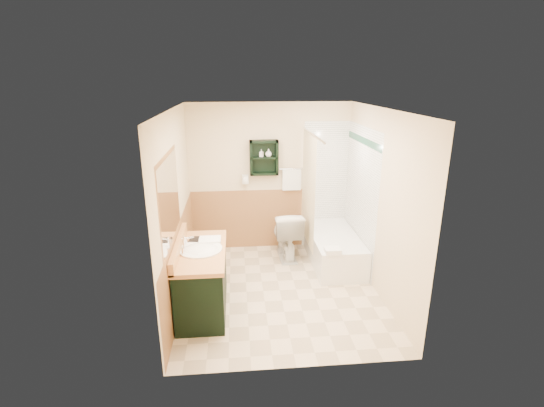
{
  "coord_description": "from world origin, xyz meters",
  "views": [
    {
      "loc": [
        -0.54,
        -4.69,
        2.76
      ],
      "look_at": [
        -0.09,
        0.2,
        1.18
      ],
      "focal_mm": 26.0,
      "sensor_mm": 36.0,
      "label": 1
    }
  ],
  "objects": [
    {
      "name": "ceiling",
      "position": [
        0.0,
        0.0,
        2.42
      ],
      "size": [
        2.6,
        3.0,
        0.04
      ],
      "primitive_type": "cube",
      "color": "white",
      "rests_on": "back_wall"
    },
    {
      "name": "floor",
      "position": [
        0.0,
        0.0,
        0.0
      ],
      "size": [
        3.0,
        3.0,
        0.0
      ],
      "primitive_type": "plane",
      "color": "beige",
      "rests_on": "ground"
    },
    {
      "name": "mirror_glass",
      "position": [
        -1.27,
        -0.55,
        1.5
      ],
      "size": [
        1.2,
        1.2,
        0.9
      ],
      "primitive_type": null,
      "color": "white",
      "rests_on": "left_wall"
    },
    {
      "name": "mirror_frame",
      "position": [
        -1.27,
        -0.55,
        1.5
      ],
      "size": [
        1.3,
        1.3,
        1.0
      ],
      "primitive_type": null,
      "color": "olive",
      "rests_on": "left_wall"
    },
    {
      "name": "wall_shelf",
      "position": [
        -0.1,
        1.41,
        1.55
      ],
      "size": [
        0.45,
        0.15,
        0.55
      ],
      "primitive_type": "cube",
      "color": "black",
      "rests_on": "back_wall"
    },
    {
      "name": "tub_towel",
      "position": [
        0.74,
        0.13,
        0.5
      ],
      "size": [
        0.21,
        0.18,
        0.07
      ],
      "primitive_type": "cube",
      "color": "white",
      "rests_on": "bathtub"
    },
    {
      "name": "towel_bar",
      "position": [
        0.35,
        1.45,
        1.35
      ],
      "size": [
        0.4,
        0.06,
        0.4
      ],
      "primitive_type": null,
      "color": "white",
      "rests_on": "back_wall"
    },
    {
      "name": "counter_towel",
      "position": [
        -0.89,
        -0.08,
        0.81
      ],
      "size": [
        0.27,
        0.21,
        0.04
      ],
      "primitive_type": "cube",
      "color": "white",
      "rests_on": "vanity"
    },
    {
      "name": "back_wall",
      "position": [
        0.0,
        1.52,
        1.2
      ],
      "size": [
        2.6,
        0.04,
        2.4
      ],
      "primitive_type": "cube",
      "color": "beige",
      "rests_on": "ground"
    },
    {
      "name": "wainscot_back",
      "position": [
        0.0,
        1.49,
        0.5
      ],
      "size": [
        2.58,
        2.58,
        1.0
      ],
      "primitive_type": null,
      "color": "#B07B47",
      "rests_on": "back_wall"
    },
    {
      "name": "right_wall",
      "position": [
        1.32,
        0.0,
        1.2
      ],
      "size": [
        0.04,
        3.0,
        2.4
      ],
      "primitive_type": "cube",
      "color": "beige",
      "rests_on": "ground"
    },
    {
      "name": "hair_dryer",
      "position": [
        -0.4,
        1.43,
        1.2
      ],
      "size": [
        0.1,
        0.24,
        0.18
      ],
      "primitive_type": null,
      "color": "white",
      "rests_on": "back_wall"
    },
    {
      "name": "curtain_rod",
      "position": [
        0.53,
        0.75,
        2.0
      ],
      "size": [
        0.03,
        1.6,
        0.03
      ],
      "primitive_type": "cylinder",
      "rotation": [
        1.57,
        0.0,
        0.0
      ],
      "color": "silver",
      "rests_on": "back_wall"
    },
    {
      "name": "left_wall",
      "position": [
        -1.32,
        0.0,
        1.2
      ],
      "size": [
        0.04,
        3.0,
        2.4
      ],
      "primitive_type": "cube",
      "color": "beige",
      "rests_on": "ground"
    },
    {
      "name": "shower_curtain",
      "position": [
        0.53,
        0.92,
        1.15
      ],
      "size": [
        1.05,
        1.05,
        1.7
      ],
      "primitive_type": null,
      "color": "beige",
      "rests_on": "curtain_rod"
    },
    {
      "name": "tile_back",
      "position": [
        1.03,
        1.48,
        1.05
      ],
      "size": [
        0.95,
        0.95,
        2.1
      ],
      "primitive_type": null,
      "color": "white",
      "rests_on": "back_wall"
    },
    {
      "name": "soap_bottle_b",
      "position": [
        -0.03,
        1.4,
        1.61
      ],
      "size": [
        0.11,
        0.13,
        0.1
      ],
      "primitive_type": "imported",
      "rotation": [
        0.0,
        0.0,
        -0.08
      ],
      "color": "white",
      "rests_on": "wall_shelf"
    },
    {
      "name": "wainscot_left",
      "position": [
        -1.29,
        0.0,
        0.5
      ],
      "size": [
        2.98,
        2.98,
        1.0
      ],
      "primitive_type": null,
      "color": "#B07B47",
      "rests_on": "left_wall"
    },
    {
      "name": "tile_accent",
      "position": [
        1.27,
        0.75,
        1.9
      ],
      "size": [
        1.5,
        1.5,
        0.1
      ],
      "primitive_type": null,
      "color": "#13442F",
      "rests_on": "right_wall"
    },
    {
      "name": "soap_bottle_a",
      "position": [
        -0.14,
        1.4,
        1.59
      ],
      "size": [
        0.1,
        0.13,
        0.05
      ],
      "primitive_type": "imported",
      "rotation": [
        0.0,
        0.0,
        -0.4
      ],
      "color": "white",
      "rests_on": "wall_shelf"
    },
    {
      "name": "vanity_book",
      "position": [
        -1.16,
        -0.02,
        0.89
      ],
      "size": [
        0.15,
        0.04,
        0.2
      ],
      "primitive_type": "imported",
      "rotation": [
        0.0,
        0.0,
        -0.13
      ],
      "color": "black",
      "rests_on": "vanity"
    },
    {
      "name": "tile_right",
      "position": [
        1.28,
        0.75,
        1.05
      ],
      "size": [
        1.5,
        1.5,
        2.1
      ],
      "primitive_type": null,
      "color": "white",
      "rests_on": "right_wall"
    },
    {
      "name": "bathtub",
      "position": [
        0.93,
        0.8,
        0.23
      ],
      "size": [
        0.7,
        1.5,
        0.46
      ],
      "primitive_type": "cube",
      "color": "white",
      "rests_on": "ground"
    },
    {
      "name": "vanity",
      "position": [
        -0.99,
        -0.33,
        0.4
      ],
      "size": [
        0.59,
        1.24,
        0.79
      ],
      "primitive_type": "cube",
      "color": "black",
      "rests_on": "ground"
    },
    {
      "name": "toilet",
      "position": [
        0.22,
        1.04,
        0.38
      ],
      "size": [
        0.47,
        0.8,
        0.77
      ],
      "primitive_type": "imported",
      "rotation": [
        0.0,
        0.0,
        3.19
      ],
      "color": "white",
      "rests_on": "ground"
    }
  ]
}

